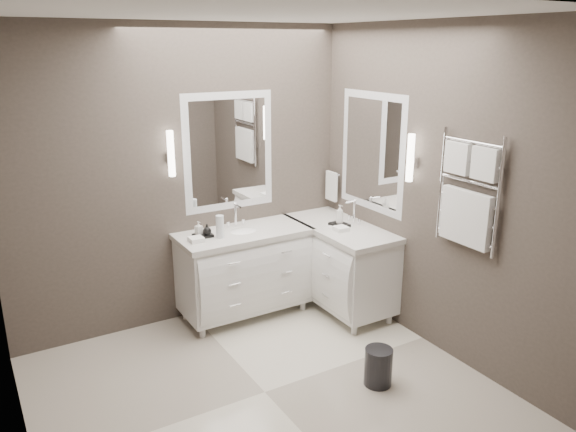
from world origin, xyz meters
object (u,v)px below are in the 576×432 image
vanity_right (339,261)px  towel_ladder (468,198)px  vanity_back (244,267)px  waste_bin (378,367)px

vanity_right → towel_ladder: size_ratio=1.38×
towel_ladder → vanity_back: bearing=124.1°
vanity_back → vanity_right: bearing=-20.4°
vanity_back → vanity_right: 0.93m
vanity_right → waste_bin: (-0.52, -1.25, -0.34)m
vanity_back → waste_bin: size_ratio=4.14×
vanity_right → towel_ladder: (0.23, -1.30, 0.91)m
vanity_back → vanity_right: size_ratio=1.00×
vanity_right → waste_bin: bearing=-112.8°
waste_bin → vanity_back: bearing=102.6°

